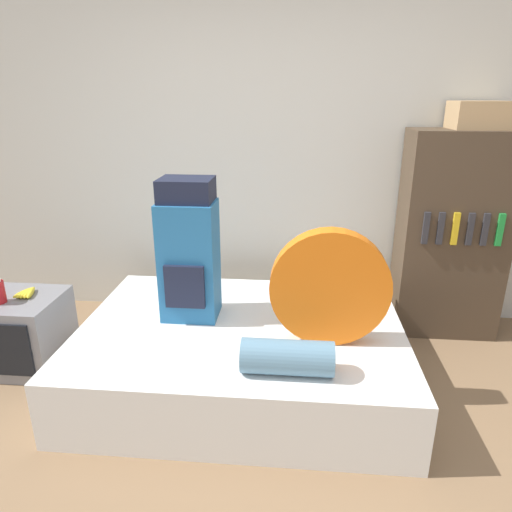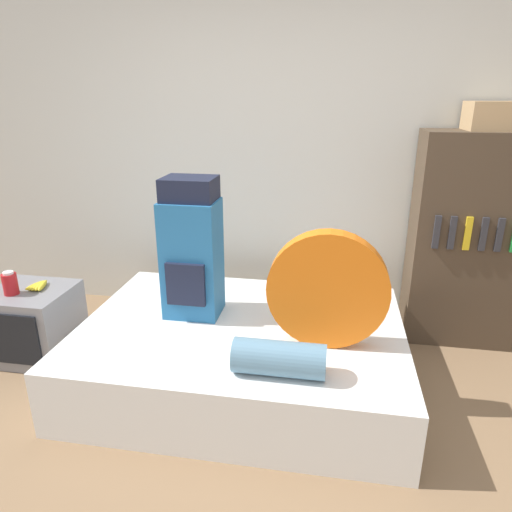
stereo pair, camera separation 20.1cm
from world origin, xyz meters
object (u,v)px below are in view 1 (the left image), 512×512
at_px(sleeping_roll, 287,357).
at_px(cardboard_box, 479,115).
at_px(backpack, 189,252).
at_px(television, 22,332).
at_px(bookshelf, 451,236).
at_px(tent_bag, 330,287).

xyz_separation_m(sleeping_roll, cardboard_box, (1.24, 1.36, 1.11)).
distance_m(sleeping_roll, cardboard_box, 2.15).
bearing_deg(backpack, cardboard_box, 22.33).
xyz_separation_m(television, cardboard_box, (3.01, 0.81, 1.36)).
height_order(bookshelf, cardboard_box, cardboard_box).
relative_size(tent_bag, cardboard_box, 1.85).
relative_size(tent_bag, television, 1.25).
bearing_deg(backpack, tent_bag, -16.50).
bearing_deg(cardboard_box, television, -164.86).
relative_size(television, cardboard_box, 1.48).
distance_m(television, cardboard_box, 3.40).
relative_size(sleeping_roll, cardboard_box, 1.30).
distance_m(backpack, television, 1.29).
bearing_deg(bookshelf, tent_bag, -133.86).
relative_size(television, bookshelf, 0.35).
xyz_separation_m(backpack, bookshelf, (1.79, 0.73, -0.07)).
xyz_separation_m(backpack, tent_bag, (0.84, -0.25, -0.09)).
relative_size(backpack, sleeping_roll, 1.88).
bearing_deg(tent_bag, cardboard_box, 44.92).
height_order(tent_bag, bookshelf, bookshelf).
bearing_deg(sleeping_roll, television, 163.00).
xyz_separation_m(sleeping_roll, bookshelf, (1.16, 1.32, 0.27)).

